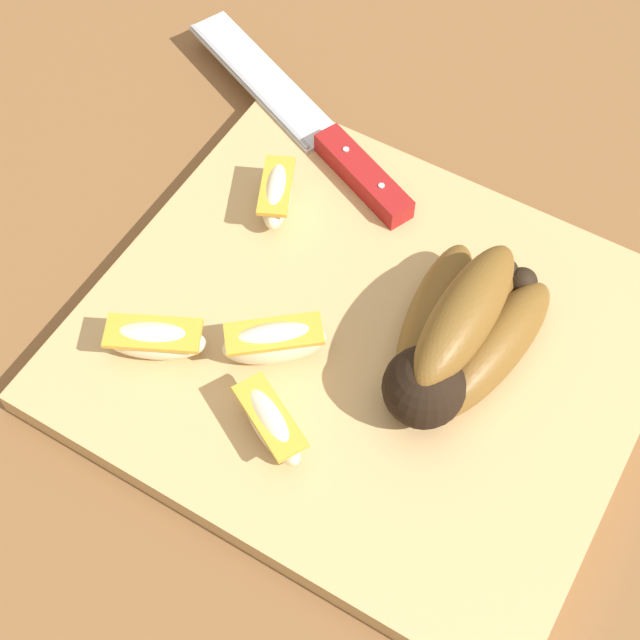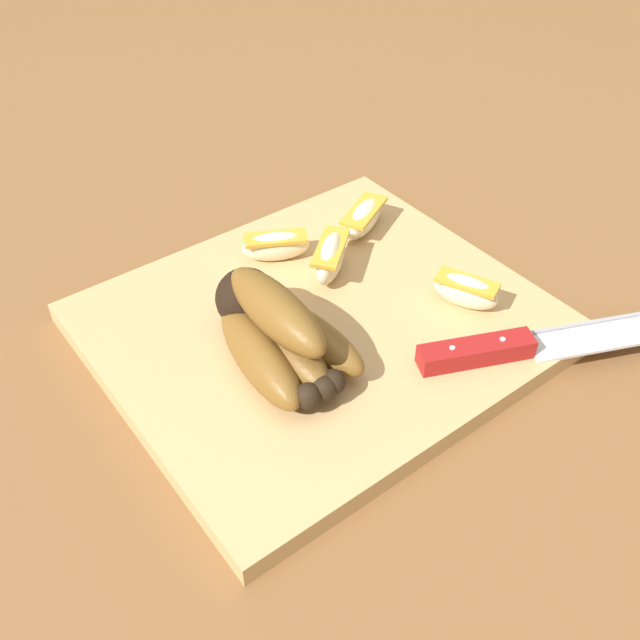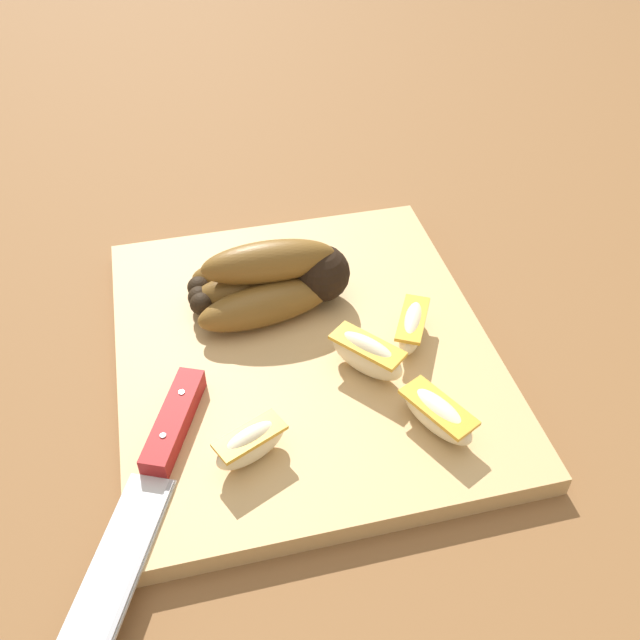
{
  "view_description": "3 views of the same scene",
  "coord_description": "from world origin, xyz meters",
  "px_view_note": "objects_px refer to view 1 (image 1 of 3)",
  "views": [
    {
      "loc": [
        0.15,
        -0.29,
        0.58
      ],
      "look_at": [
        -0.01,
        -0.01,
        0.06
      ],
      "focal_mm": 52.73,
      "sensor_mm": 36.0,
      "label": 1
    },
    {
      "loc": [
        0.3,
        0.4,
        0.45
      ],
      "look_at": [
        0.03,
        0.05,
        0.05
      ],
      "focal_mm": 40.02,
      "sensor_mm": 36.0,
      "label": 2
    },
    {
      "loc": [
        -0.44,
        0.11,
        0.48
      ],
      "look_at": [
        0.0,
        0.0,
        0.05
      ],
      "focal_mm": 40.04,
      "sensor_mm": 36.0,
      "label": 3
    }
  ],
  "objects_px": {
    "banana_bunch": "(459,337)",
    "apple_wedge_near": "(274,343)",
    "chefs_knife": "(326,140)",
    "apple_wedge_middle": "(155,340)",
    "apple_wedge_extra": "(270,423)",
    "apple_wedge_far": "(277,194)"
  },
  "relations": [
    {
      "from": "banana_bunch",
      "to": "apple_wedge_near",
      "type": "xyz_separation_m",
      "value": [
        -0.11,
        -0.06,
        -0.01
      ]
    },
    {
      "from": "apple_wedge_near",
      "to": "apple_wedge_middle",
      "type": "bearing_deg",
      "value": -152.72
    },
    {
      "from": "banana_bunch",
      "to": "apple_wedge_middle",
      "type": "relative_size",
      "value": 2.07
    },
    {
      "from": "chefs_knife",
      "to": "apple_wedge_far",
      "type": "bearing_deg",
      "value": -89.36
    },
    {
      "from": "banana_bunch",
      "to": "chefs_knife",
      "type": "height_order",
      "value": "banana_bunch"
    },
    {
      "from": "apple_wedge_far",
      "to": "apple_wedge_extra",
      "type": "distance_m",
      "value": 0.19
    },
    {
      "from": "chefs_knife",
      "to": "apple_wedge_far",
      "type": "relative_size",
      "value": 4.16
    },
    {
      "from": "apple_wedge_middle",
      "to": "apple_wedge_extra",
      "type": "distance_m",
      "value": 0.1
    },
    {
      "from": "apple_wedge_near",
      "to": "apple_wedge_far",
      "type": "distance_m",
      "value": 0.13
    },
    {
      "from": "apple_wedge_far",
      "to": "apple_wedge_middle",
      "type": "bearing_deg",
      "value": -91.63
    },
    {
      "from": "apple_wedge_middle",
      "to": "apple_wedge_extra",
      "type": "relative_size",
      "value": 1.08
    },
    {
      "from": "chefs_knife",
      "to": "apple_wedge_far",
      "type": "xyz_separation_m",
      "value": [
        0.0,
        -0.07,
        0.01
      ]
    },
    {
      "from": "apple_wedge_middle",
      "to": "apple_wedge_extra",
      "type": "bearing_deg",
      "value": -7.4
    },
    {
      "from": "banana_bunch",
      "to": "chefs_knife",
      "type": "distance_m",
      "value": 0.22
    },
    {
      "from": "banana_bunch",
      "to": "apple_wedge_extra",
      "type": "bearing_deg",
      "value": -124.46
    },
    {
      "from": "apple_wedge_far",
      "to": "apple_wedge_extra",
      "type": "height_order",
      "value": "apple_wedge_far"
    },
    {
      "from": "chefs_knife",
      "to": "apple_wedge_extra",
      "type": "height_order",
      "value": "apple_wedge_extra"
    },
    {
      "from": "apple_wedge_far",
      "to": "banana_bunch",
      "type": "bearing_deg",
      "value": -15.93
    },
    {
      "from": "banana_bunch",
      "to": "apple_wedge_extra",
      "type": "relative_size",
      "value": 2.24
    },
    {
      "from": "apple_wedge_near",
      "to": "banana_bunch",
      "type": "bearing_deg",
      "value": 30.47
    },
    {
      "from": "chefs_knife",
      "to": "apple_wedge_extra",
      "type": "distance_m",
      "value": 0.26
    },
    {
      "from": "apple_wedge_near",
      "to": "chefs_knife",
      "type": "bearing_deg",
      "value": 110.35
    }
  ]
}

